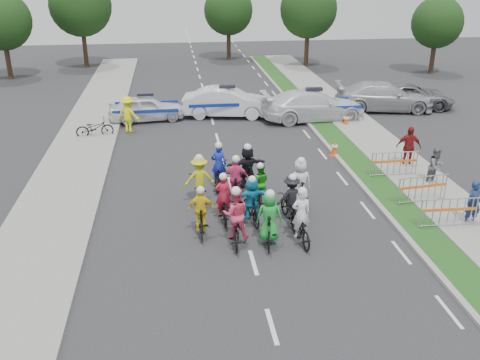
{
  "coord_description": "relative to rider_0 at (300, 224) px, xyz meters",
  "views": [
    {
      "loc": [
        -2.15,
        -13.53,
        8.37
      ],
      "look_at": [
        0.09,
        3.77,
        1.1
      ],
      "focal_mm": 40.0,
      "sensor_mm": 36.0,
      "label": 1
    }
  ],
  "objects": [
    {
      "name": "ground",
      "position": [
        -1.66,
        -1.1,
        -0.63
      ],
      "size": [
        90.0,
        90.0,
        0.0
      ],
      "primitive_type": "plane",
      "color": "#28282B",
      "rests_on": "ground"
    },
    {
      "name": "rider_7",
      "position": [
        0.53,
        2.38,
        0.14
      ],
      "size": [
        0.89,
        1.94,
        1.99
      ],
      "rotation": [
        0.0,
        0.0,
        3.25
      ],
      "color": "black",
      "rests_on": "ground"
    },
    {
      "name": "curb_right",
      "position": [
        3.44,
        3.9,
        -0.57
      ],
      "size": [
        0.2,
        60.0,
        0.12
      ],
      "primitive_type": "cube",
      "color": "gray",
      "rests_on": "ground"
    },
    {
      "name": "spectator_2",
      "position": [
        6.1,
        5.84,
        0.27
      ],
      "size": [
        1.12,
        0.61,
        1.81
      ],
      "primitive_type": "imported",
      "rotation": [
        0.0,
        0.0,
        -0.17
      ],
      "color": "maroon",
      "rests_on": "ground"
    },
    {
      "name": "rider_9",
      "position": [
        -1.67,
        3.15,
        0.09
      ],
      "size": [
        0.98,
        1.84,
        1.89
      ],
      "rotation": [
        0.0,
        0.0,
        3.04
      ],
      "color": "black",
      "rests_on": "ground"
    },
    {
      "name": "police_car_2",
      "position": [
        3.9,
        13.42,
        0.2
      ],
      "size": [
        5.85,
        2.63,
        1.66
      ],
      "primitive_type": "imported",
      "rotation": [
        0.0,
        0.0,
        1.62
      ],
      "color": "white",
      "rests_on": "ground"
    },
    {
      "name": "rider_3",
      "position": [
        -3.07,
        0.87,
        0.05
      ],
      "size": [
        0.89,
        1.68,
        1.75
      ],
      "rotation": [
        0.0,
        0.0,
        3.11
      ],
      "color": "black",
      "rests_on": "ground"
    },
    {
      "name": "tree_0",
      "position": [
        -15.66,
        26.9,
        3.55
      ],
      "size": [
        4.2,
        4.2,
        6.3
      ],
      "color": "#382619",
      "rests_on": "ground"
    },
    {
      "name": "cone_0",
      "position": [
        3.41,
        7.62,
        -0.29
      ],
      "size": [
        0.4,
        0.4,
        0.7
      ],
      "color": "#F24C0C",
      "rests_on": "ground"
    },
    {
      "name": "police_car_0",
      "position": [
        -5.26,
        14.49,
        0.07
      ],
      "size": [
        4.31,
        2.23,
        1.4
      ],
      "primitive_type": "imported",
      "rotation": [
        0.0,
        0.0,
        1.72
      ],
      "color": "white",
      "rests_on": "ground"
    },
    {
      "name": "rider_1",
      "position": [
        -1.01,
        -0.04,
        0.11
      ],
      "size": [
        0.87,
        1.87,
        1.91
      ],
      "rotation": [
        0.0,
        0.0,
        2.98
      ],
      "color": "black",
      "rests_on": "ground"
    },
    {
      "name": "cone_1",
      "position": [
        5.36,
        12.04,
        -0.29
      ],
      "size": [
        0.4,
        0.4,
        0.7
      ],
      "color": "#F24C0C",
      "rests_on": "ground"
    },
    {
      "name": "rider_5",
      "position": [
        -1.33,
        1.52,
        0.11
      ],
      "size": [
        1.44,
        1.71,
        1.74
      ],
      "rotation": [
        0.0,
        0.0,
        3.32
      ],
      "color": "black",
      "rests_on": "ground"
    },
    {
      "name": "grass_strip",
      "position": [
        4.14,
        3.9,
        -0.58
      ],
      "size": [
        1.2,
        60.0,
        0.11
      ],
      "primitive_type": "cube",
      "color": "#1F4E19",
      "rests_on": "ground"
    },
    {
      "name": "rider_11",
      "position": [
        -1.1,
        4.18,
        0.19
      ],
      "size": [
        1.61,
        1.92,
        1.95
      ],
      "rotation": [
        0.0,
        0.0,
        3.32
      ],
      "color": "black",
      "rests_on": "ground"
    },
    {
      "name": "tree_4",
      "position": [
        1.34,
        32.9,
        3.55
      ],
      "size": [
        4.2,
        4.2,
        6.3
      ],
      "color": "#382619",
      "rests_on": "ground"
    },
    {
      "name": "tree_1",
      "position": [
        7.34,
        28.9,
        3.91
      ],
      "size": [
        4.55,
        4.55,
        6.82
      ],
      "color": "#382619",
      "rests_on": "ground"
    },
    {
      "name": "sidewalk_left",
      "position": [
        -8.16,
        3.9,
        -0.57
      ],
      "size": [
        3.0,
        60.0,
        0.13
      ],
      "primitive_type": "cube",
      "color": "gray",
      "rests_on": "ground"
    },
    {
      "name": "rider_2",
      "position": [
        -2.03,
        0.18,
        0.1
      ],
      "size": [
        0.87,
        1.98,
        1.97
      ],
      "rotation": [
        0.0,
        0.0,
        3.05
      ],
      "color": "black",
      "rests_on": "ground"
    },
    {
      "name": "sidewalk_right",
      "position": [
        5.94,
        3.9,
        -0.57
      ],
      "size": [
        2.4,
        60.0,
        0.13
      ],
      "primitive_type": "cube",
      "color": "gray",
      "rests_on": "ground"
    },
    {
      "name": "civilian_sedan",
      "position": [
        8.56,
        14.9,
        0.19
      ],
      "size": [
        5.98,
        3.24,
        1.65
      ],
      "primitive_type": "imported",
      "rotation": [
        0.0,
        0.0,
        1.4
      ],
      "color": "#ABABAF",
      "rests_on": "ground"
    },
    {
      "name": "spectator_0",
      "position": [
        5.99,
        0.36,
        0.17
      ],
      "size": [
        0.61,
        0.42,
        1.61
      ],
      "primitive_type": "imported",
      "rotation": [
        0.0,
        0.0,
        0.06
      ],
      "color": "navy",
      "rests_on": "ground"
    },
    {
      "name": "tree_3",
      "position": [
        -10.66,
        30.9,
        4.26
      ],
      "size": [
        4.9,
        4.9,
        7.35
      ],
      "color": "#382619",
      "rests_on": "ground"
    },
    {
      "name": "rider_6",
      "position": [
        -2.26,
        1.83,
        -0.04
      ],
      "size": [
        0.61,
        1.74,
        1.77
      ],
      "rotation": [
        0.0,
        0.0,
        3.14
      ],
      "color": "black",
      "rests_on": "ground"
    },
    {
      "name": "rider_12",
      "position": [
        -2.15,
        4.65,
        0.0
      ],
      "size": [
        1.0,
        1.97,
        1.91
      ],
      "rotation": [
        0.0,
        0.0,
        2.95
      ],
      "color": "black",
      "rests_on": "ground"
    },
    {
      "name": "rider_0",
      "position": [
        0.0,
        0.0,
        0.0
      ],
      "size": [
        0.79,
        1.92,
        1.91
      ],
      "rotation": [
        0.0,
        0.0,
        3.21
      ],
      "color": "black",
      "rests_on": "ground"
    },
    {
      "name": "barrier_1",
      "position": [
        5.04,
        2.13,
        -0.07
      ],
      "size": [
        2.05,
        0.74,
        1.12
      ],
      "primitive_type": null,
      "rotation": [
        0.0,
        0.0,
        0.12
      ],
      "color": "#A5A8AD",
      "rests_on": "ground"
    },
    {
      "name": "parked_bike",
      "position": [
        -7.74,
        11.8,
        -0.15
      ],
      "size": [
        1.91,
        0.91,
        0.97
      ],
      "primitive_type": "imported",
      "rotation": [
        0.0,
        0.0,
        1.72
      ],
      "color": "black",
      "rests_on": "ground"
    },
    {
      "name": "marshal_hiviz",
      "position": [
        -6.09,
        12.52,
        0.3
      ],
      "size": [
        1.38,
        1.15,
        1.86
      ],
      "primitive_type": "imported",
      "rotation": [
        0.0,
        0.0,
        2.69
      ],
      "color": "#FFFC0D",
      "rests_on": "ground"
    },
    {
      "name": "police_car_1",
      "position": [
        -0.74,
        14.74,
        0.19
      ],
      "size": [
        5.21,
        2.54,
        1.65
      ],
      "primitive_type": "imported",
      "rotation": [
        0.0,
        0.0,
        1.41
      ],
      "color": "white",
      "rests_on": "ground"
    },
    {
      "name": "civilian_suv",
      "position": [
        10.39,
        15.28,
        0.07
      ],
      "size": [
        5.42,
        3.28,
        1.41
      ],
      "primitive_type": "imported",
      "rotation": [
        0.0,
        0.0,
        1.37
      ],
      "color": "slate",
      "rests_on": "ground"
    },
    {
      "name": "barrier_0",
      "position": [
        5.04,
        0.19,
        -0.07
      ],
      "size": [
        2.01,
        0.56,
        1.12
      ],
      "primitive_type": null,
      "rotation": [
        0.0,
        0.0,
        -0.03
      ],
      "color": "#A5A8AD",
      "rests_on": "ground"
    },
    {
      "name": "barrier_2",
      "position": [
        5.04,
        4.74,
        -0.07
      ],
      "size": [
        2.0,
        0.5,
        1.12
      ],
      "primitive_type": null,
      "rotation": [
        0.0,
        0.0,
        -0.0
      ],
      "color": "#A5A8AD",
      "rests_on": "ground"
    },
    {
      "name": "tree_2",
      "position": [
        16.34,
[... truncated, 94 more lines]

